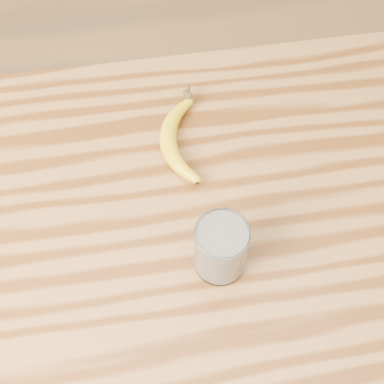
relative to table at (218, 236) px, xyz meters
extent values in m
plane|color=olive|center=(0.00, 0.00, -0.77)|extent=(4.00, 4.00, 0.00)
cube|color=olive|center=(0.00, 0.00, 0.11)|extent=(1.20, 0.80, 0.04)
cylinder|color=brown|center=(-0.54, 0.34, -0.34)|extent=(0.06, 0.06, 0.86)
cylinder|color=brown|center=(0.54, 0.34, -0.34)|extent=(0.06, 0.06, 0.86)
cylinder|color=white|center=(-0.02, -0.11, 0.19)|extent=(0.09, 0.09, 0.11)
torus|color=white|center=(-0.02, -0.11, 0.24)|extent=(0.09, 0.09, 0.00)
cylinder|color=silver|center=(-0.02, -0.11, 0.19)|extent=(0.08, 0.08, 0.11)
camera|label=1|loc=(-0.13, -0.48, 1.00)|focal=50.00mm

